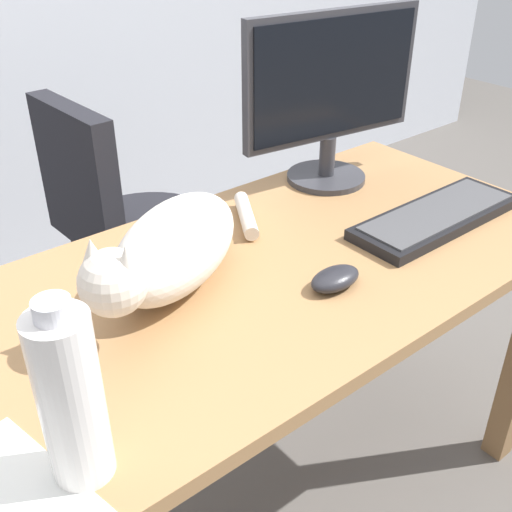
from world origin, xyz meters
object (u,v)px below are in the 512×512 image
object	(u,v)px
water_bottle	(71,398)
office_chair	(134,263)
monitor	(332,93)
cat	(171,249)
keyboard	(437,216)
computer_mouse	(335,279)

from	to	relation	value
water_bottle	office_chair	bearing A→B (deg)	59.02
monitor	water_bottle	world-z (taller)	monitor
cat	keyboard	bearing A→B (deg)	-14.41
office_chair	computer_mouse	bearing A→B (deg)	-90.07
monitor	computer_mouse	world-z (taller)	monitor
monitor	computer_mouse	xyz separation A→B (m)	(-0.34, -0.36, -0.21)
monitor	keyboard	xyz separation A→B (m)	(0.03, -0.32, -0.21)
office_chair	computer_mouse	world-z (taller)	office_chair
keyboard	cat	world-z (taller)	cat
cat	water_bottle	xyz separation A→B (m)	(-0.32, -0.29, 0.04)
keyboard	cat	distance (m)	0.62
keyboard	water_bottle	world-z (taller)	water_bottle
keyboard	water_bottle	distance (m)	0.94
computer_mouse	water_bottle	distance (m)	0.57
office_chair	monitor	size ratio (longest dim) A/B	1.91
computer_mouse	water_bottle	world-z (taller)	water_bottle
office_chair	computer_mouse	size ratio (longest dim) A/B	8.30
cat	water_bottle	size ratio (longest dim) A/B	2.02
office_chair	cat	bearing A→B (deg)	-110.25
office_chair	keyboard	bearing A→B (deg)	-65.28
office_chair	water_bottle	size ratio (longest dim) A/B	3.40
cat	computer_mouse	world-z (taller)	cat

